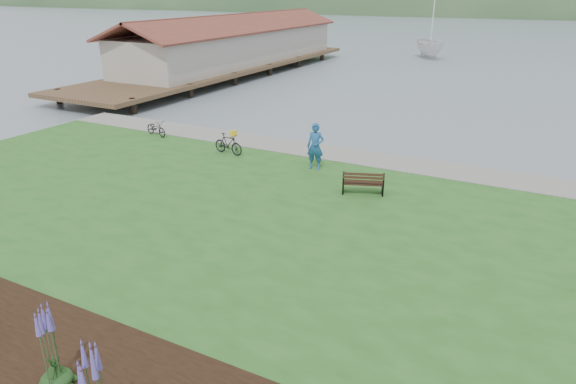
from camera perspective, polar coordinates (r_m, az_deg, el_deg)
name	(u,v)px	position (r m, az deg, el deg)	size (l,w,h in m)	color
ground	(283,220)	(18.23, -0.51, -3.10)	(600.00, 600.00, 0.00)	slate
lawn	(254,237)	(16.58, -3.79, -5.04)	(34.00, 20.00, 0.40)	#265E21
shoreline_path	(354,156)	(23.97, 7.33, 3.98)	(34.00, 2.20, 0.03)	gray
pier_pavilion	(235,45)	(50.71, -5.94, 15.96)	(8.00, 36.00, 5.40)	#4C3826
park_bench	(363,183)	(19.41, 8.35, 1.04)	(1.65, 1.11, 0.95)	black
person	(315,143)	(21.82, 3.07, 5.51)	(0.85, 0.59, 2.34)	#21589B
bicycle_a	(156,128)	(27.99, -14.44, 6.90)	(1.57, 0.55, 0.82)	black
bicycle_b	(228,144)	(24.16, -6.66, 5.33)	(1.62, 0.47, 0.97)	black
sailboat	(429,58)	(63.83, 15.40, 14.12)	(9.95, 10.13, 26.24)	silver
pannier	(233,133)	(27.20, -6.08, 6.50)	(0.19, 0.30, 0.32)	yellow
echium_4	(49,344)	(11.03, -24.99, -15.11)	(0.62, 0.62, 2.26)	#163A15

